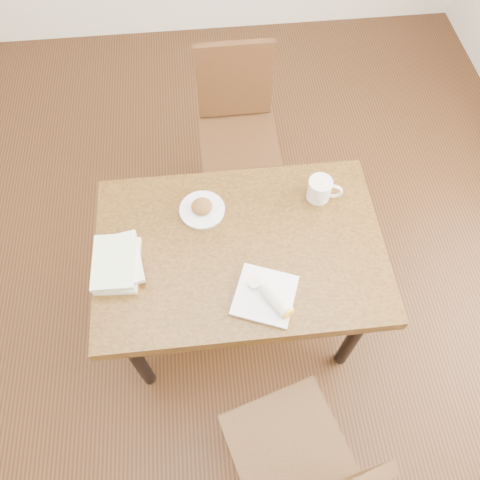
{
  "coord_description": "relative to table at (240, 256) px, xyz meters",
  "views": [
    {
      "loc": [
        -0.1,
        -0.94,
        2.41
      ],
      "look_at": [
        0.0,
        0.0,
        0.8
      ],
      "focal_mm": 35.0,
      "sensor_mm": 36.0,
      "label": 1
    }
  ],
  "objects": [
    {
      "name": "chair_near",
      "position": [
        0.13,
        -0.83,
        -0.12
      ],
      "size": [
        0.52,
        0.52,
        0.95
      ],
      "color": "#4E3316",
      "rests_on": "ground"
    },
    {
      "name": "plate_scone",
      "position": [
        -0.14,
        0.19,
        0.11
      ],
      "size": [
        0.19,
        0.19,
        0.06
      ],
      "color": "white",
      "rests_on": "table"
    },
    {
      "name": "coffee_mug",
      "position": [
        0.37,
        0.21,
        0.14
      ],
      "size": [
        0.15,
        0.1,
        0.1
      ],
      "color": "white",
      "rests_on": "table"
    },
    {
      "name": "chair_far",
      "position": [
        0.08,
        0.9,
        -0.12
      ],
      "size": [
        0.42,
        0.42,
        0.95
      ],
      "color": "#4C2D15",
      "rests_on": "ground"
    },
    {
      "name": "table",
      "position": [
        0.0,
        0.0,
        0.0
      ],
      "size": [
        1.18,
        0.8,
        0.75
      ],
      "color": "brown",
      "rests_on": "ground"
    },
    {
      "name": "ground",
      "position": [
        0.0,
        0.0,
        -0.67
      ],
      "size": [
        4.0,
        5.0,
        0.01
      ],
      "primitive_type": "cube",
      "color": "#472814",
      "rests_on": "ground"
    },
    {
      "name": "book_stack",
      "position": [
        -0.49,
        -0.04,
        0.12
      ],
      "size": [
        0.2,
        0.27,
        0.06
      ],
      "color": "white",
      "rests_on": "table"
    },
    {
      "name": "plate_burrito",
      "position": [
        0.08,
        -0.24,
        0.11
      ],
      "size": [
        0.29,
        0.29,
        0.07
      ],
      "color": "white",
      "rests_on": "table"
    },
    {
      "name": "room_walls",
      "position": [
        0.0,
        0.0,
        0.97
      ],
      "size": [
        4.02,
        5.02,
        2.8
      ],
      "color": "white",
      "rests_on": "ground"
    }
  ]
}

